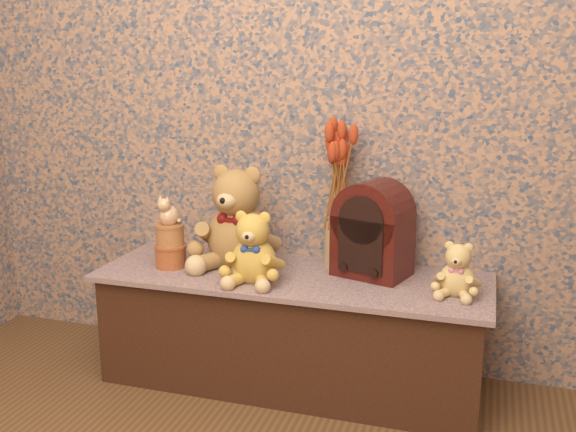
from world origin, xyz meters
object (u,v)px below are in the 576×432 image
Objects in this scene: cat_figurine at (169,209)px; biscuit_tin_lower at (171,256)px; cathedral_radio at (373,228)px; teddy_medium at (254,243)px; ceramic_vase at (338,245)px; teddy_small at (458,266)px; teddy_large at (239,212)px.

biscuit_tin_lower is at bearing 0.00° from cat_figurine.
biscuit_tin_lower is (-0.78, -0.14, -0.14)m from cathedral_radio.
teddy_medium reaches higher than ceramic_vase.
teddy_medium is at bearing -8.96° from biscuit_tin_lower.
biscuit_tin_lower is at bearing -173.05° from teddy_small.
biscuit_tin_lower is at bearing -152.96° from cathedral_radio.
cathedral_radio is at bearing 21.67° from teddy_medium.
ceramic_vase is at bearing 40.41° from teddy_medium.
teddy_large reaches higher than biscuit_tin_lower.
cathedral_radio reaches higher than teddy_medium.
cat_figurine reaches higher than teddy_small.
teddy_small is at bearing 0.63° from biscuit_tin_lower.
biscuit_tin_lower is at bearing 166.97° from teddy_medium.
teddy_medium is 0.39m from cat_figurine.
teddy_medium is 0.73m from teddy_small.
cathedral_radio is at bearing 18.67° from cat_figurine.
teddy_large is 0.32m from biscuit_tin_lower.
cathedral_radio is 2.99× the size of cat_figurine.
biscuit_tin_lower is at bearing -162.88° from ceramic_vase.
biscuit_tin_lower is 0.19m from cat_figurine.
teddy_medium is 0.36m from ceramic_vase.
teddy_large reaches higher than cat_figurine.
teddy_small is at bearing -21.16° from ceramic_vase.
teddy_large is 0.86m from teddy_small.
teddy_small is 1.67× the size of cat_figurine.
teddy_medium is 0.45m from cathedral_radio.
cathedral_radio is (-0.32, 0.12, 0.08)m from teddy_small.
ceramic_vase is at bearing 17.81° from teddy_large.
ceramic_vase is at bearing 25.82° from cat_figurine.
teddy_medium is 2.38× the size of biscuit_tin_lower.
cathedral_radio reaches higher than cat_figurine.
cat_figurine is at bearing 0.00° from biscuit_tin_lower.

